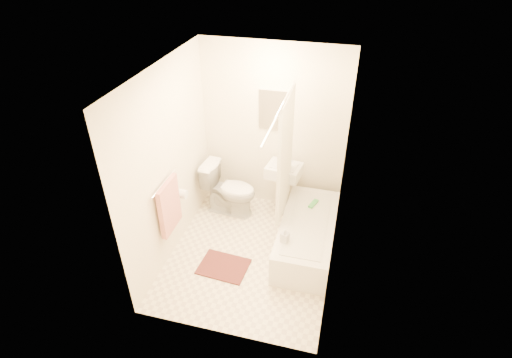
% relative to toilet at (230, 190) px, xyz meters
% --- Properties ---
extents(floor, '(2.40, 2.40, 0.00)m').
position_rel_toilet_xyz_m(floor, '(0.53, -0.80, -0.38)').
color(floor, beige).
rests_on(floor, ground).
extents(ceiling, '(2.40, 2.40, 0.00)m').
position_rel_toilet_xyz_m(ceiling, '(0.53, -0.80, 2.02)').
color(ceiling, white).
rests_on(ceiling, ground).
extents(wall_back, '(2.00, 0.02, 2.40)m').
position_rel_toilet_xyz_m(wall_back, '(0.53, 0.40, 0.82)').
color(wall_back, beige).
rests_on(wall_back, ground).
extents(wall_left, '(0.02, 2.40, 2.40)m').
position_rel_toilet_xyz_m(wall_left, '(-0.47, -0.80, 0.82)').
color(wall_left, beige).
rests_on(wall_left, ground).
extents(wall_right, '(0.02, 2.40, 2.40)m').
position_rel_toilet_xyz_m(wall_right, '(1.53, -0.80, 0.82)').
color(wall_right, beige).
rests_on(wall_right, ground).
extents(mirror, '(0.40, 0.03, 0.55)m').
position_rel_toilet_xyz_m(mirror, '(0.53, 0.38, 1.12)').
color(mirror, white).
rests_on(mirror, wall_back).
extents(curtain_rod, '(0.03, 1.70, 0.03)m').
position_rel_toilet_xyz_m(curtain_rod, '(0.83, -0.70, 1.62)').
color(curtain_rod, silver).
rests_on(curtain_rod, wall_back).
extents(shower_curtain, '(0.04, 0.80, 1.55)m').
position_rel_toilet_xyz_m(shower_curtain, '(0.83, -0.30, 0.84)').
color(shower_curtain, silver).
rests_on(shower_curtain, curtain_rod).
extents(towel_bar, '(0.02, 0.60, 0.02)m').
position_rel_toilet_xyz_m(towel_bar, '(-0.43, -1.05, 0.72)').
color(towel_bar, silver).
rests_on(towel_bar, wall_left).
extents(towel, '(0.06, 0.45, 0.66)m').
position_rel_toilet_xyz_m(towel, '(-0.40, -1.05, 0.40)').
color(towel, '#CC7266').
rests_on(towel, towel_bar).
extents(toilet_paper, '(0.11, 0.12, 0.12)m').
position_rel_toilet_xyz_m(toilet_paper, '(-0.40, -0.68, 0.32)').
color(toilet_paper, white).
rests_on(toilet_paper, wall_left).
extents(toilet, '(0.81, 0.51, 0.76)m').
position_rel_toilet_xyz_m(toilet, '(0.00, 0.00, 0.00)').
color(toilet, white).
rests_on(toilet, floor).
extents(sink, '(0.50, 0.42, 0.89)m').
position_rel_toilet_xyz_m(sink, '(0.75, 0.15, 0.07)').
color(sink, silver).
rests_on(sink, floor).
extents(bathtub, '(0.66, 1.52, 0.43)m').
position_rel_toilet_xyz_m(bathtub, '(1.20, -0.50, -0.17)').
color(bathtub, white).
rests_on(bathtub, floor).
extents(bath_mat, '(0.62, 0.49, 0.02)m').
position_rel_toilet_xyz_m(bath_mat, '(0.26, -1.11, -0.37)').
color(bath_mat, '#52261B').
rests_on(bath_mat, floor).
extents(soap_bottle, '(0.11, 0.11, 0.19)m').
position_rel_toilet_xyz_m(soap_bottle, '(0.98, -0.93, 0.14)').
color(soap_bottle, silver).
rests_on(soap_bottle, bathtub).
extents(scrub_brush, '(0.12, 0.20, 0.04)m').
position_rel_toilet_xyz_m(scrub_brush, '(1.21, -0.13, 0.07)').
color(scrub_brush, green).
rests_on(scrub_brush, bathtub).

